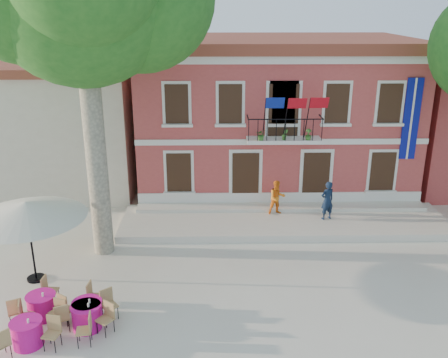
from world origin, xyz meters
The scene contains 11 objects.
ground centered at (0.00, 0.00, 0.00)m, with size 90.00×90.00×0.00m, color beige.
main_building centered at (2.00, 9.99, 3.78)m, with size 13.50×9.59×7.50m.
neighbor_west centered at (-9.50, 11.00, 3.22)m, with size 9.40×9.40×6.40m.
terrace centered at (2.00, 4.40, 0.15)m, with size 14.00×3.40×0.30m, color silver.
patio_umbrella centered at (-7.23, 0.07, 2.61)m, with size 3.91×3.91×2.91m.
pedestrian_navy centered at (3.80, 4.36, 1.15)m, with size 0.62×0.41×1.70m, color #0F1D34.
pedestrian_orange centered at (1.73, 4.94, 1.07)m, with size 0.74×0.58×1.53m, color orange.
cafe_table_0 centered at (-6.25, -3.48, 0.43)m, with size 1.79×1.83×0.95m.
cafe_table_1 centered at (-4.79, -2.54, 0.43)m, with size 1.86×1.71×0.95m.
cafe_table_2 centered at (-4.77, -2.75, 0.43)m, with size 1.85×1.74×0.95m.
cafe_table_3 centered at (-6.27, -2.17, 0.43)m, with size 1.87×1.69×0.95m.
Camera 1 is at (-0.97, -15.26, 9.10)m, focal length 40.00 mm.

